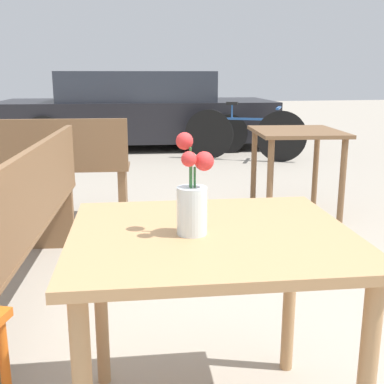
{
  "coord_description": "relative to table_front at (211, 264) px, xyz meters",
  "views": [
    {
      "loc": [
        -0.33,
        -1.36,
        1.18
      ],
      "look_at": [
        -0.06,
        -0.01,
        0.85
      ],
      "focal_mm": 45.0,
      "sensor_mm": 36.0,
      "label": 1
    }
  ],
  "objects": [
    {
      "name": "bicycle",
      "position": [
        1.69,
        5.12,
        -0.24
      ],
      "size": [
        1.57,
        0.8,
        0.81
      ],
      "color": "black",
      "rests_on": "ground_plane"
    },
    {
      "name": "bench_near",
      "position": [
        -0.7,
        1.1,
        -0.14
      ],
      "size": [
        0.56,
        1.88,
        0.85
      ],
      "color": "brown",
      "rests_on": "ground_plane"
    },
    {
      "name": "table_front",
      "position": [
        0.0,
        0.0,
        0.0
      ],
      "size": [
        0.91,
        0.82,
        0.72
      ],
      "color": "tan",
      "rests_on": "ground_plane"
    },
    {
      "name": "flower_vase",
      "position": [
        -0.06,
        -0.01,
        0.21
      ],
      "size": [
        0.11,
        0.11,
        0.3
      ],
      "color": "silver",
      "rests_on": "table_front"
    },
    {
      "name": "parked_car",
      "position": [
        0.34,
        6.8,
        -0.02
      ],
      "size": [
        4.57,
        2.15,
        1.23
      ],
      "color": "black",
      "rests_on": "ground_plane"
    },
    {
      "name": "bench_middle",
      "position": [
        -0.93,
        2.61,
        -0.14
      ],
      "size": [
        1.72,
        0.53,
        0.85
      ],
      "color": "brown",
      "rests_on": "ground_plane"
    },
    {
      "name": "table_back",
      "position": [
        1.3,
        2.4,
        0.0
      ],
      "size": [
        0.79,
        0.87,
        0.73
      ],
      "color": "brown",
      "rests_on": "ground_plane"
    }
  ]
}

